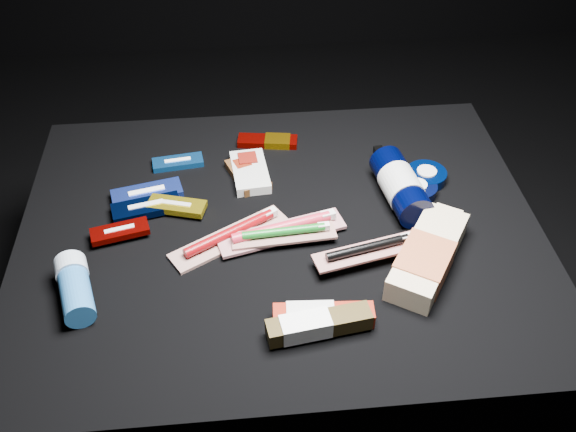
{
  "coord_description": "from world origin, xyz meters",
  "views": [
    {
      "loc": [
        -0.07,
        -0.88,
        1.23
      ],
      "look_at": [
        0.01,
        0.01,
        0.42
      ],
      "focal_mm": 40.0,
      "sensor_mm": 36.0,
      "label": 1
    }
  ],
  "objects": [
    {
      "name": "luna_bar_2",
      "position": [
        -0.25,
        0.07,
        0.41
      ],
      "size": [
        0.14,
        0.08,
        0.02
      ],
      "rotation": [
        0.0,
        0.0,
        0.23
      ],
      "color": "black",
      "rests_on": "cloth_table"
    },
    {
      "name": "toothbrush_pack_3",
      "position": [
        0.15,
        -0.1,
        0.43
      ],
      "size": [
        0.2,
        0.09,
        0.02
      ],
      "rotation": [
        0.0,
        0.0,
        0.23
      ],
      "color": "#A8A29C",
      "rests_on": "cloth_table"
    },
    {
      "name": "cream_tin_upper",
      "position": [
        0.31,
        0.11,
        0.41
      ],
      "size": [
        0.08,
        0.08,
        0.03
      ],
      "rotation": [
        0.0,
        0.0,
        0.3
      ],
      "color": "black",
      "rests_on": "cloth_table"
    },
    {
      "name": "deodorant_stick",
      "position": [
        -0.35,
        -0.14,
        0.43
      ],
      "size": [
        0.09,
        0.14,
        0.05
      ],
      "rotation": [
        0.0,
        0.0,
        0.28
      ],
      "color": "#286AAD",
      "rests_on": "cloth_table"
    },
    {
      "name": "toothbrush_pack_0",
      "position": [
        -0.09,
        -0.02,
        0.41
      ],
      "size": [
        0.23,
        0.16,
        0.03
      ],
      "rotation": [
        0.0,
        0.0,
        0.53
      ],
      "color": "beige",
      "rests_on": "cloth_table"
    },
    {
      "name": "power_bar",
      "position": [
        0.0,
        0.27,
        0.41
      ],
      "size": [
        0.13,
        0.06,
        0.02
      ],
      "rotation": [
        0.0,
        0.0,
        -0.15
      ],
      "color": "#720603",
      "rests_on": "cloth_table"
    },
    {
      "name": "luna_bar_4",
      "position": [
        -0.3,
        0.0,
        0.42
      ],
      "size": [
        0.11,
        0.06,
        0.01
      ],
      "rotation": [
        0.0,
        0.0,
        0.24
      ],
      "color": "#710603",
      "rests_on": "cloth_table"
    },
    {
      "name": "toothpaste_carton_red",
      "position": [
        0.04,
        -0.23,
        0.41
      ],
      "size": [
        0.16,
        0.05,
        0.03
      ],
      "rotation": [
        0.0,
        0.0,
        -0.06
      ],
      "color": "maroon",
      "rests_on": "cloth_table"
    },
    {
      "name": "toothpaste_carton_green",
      "position": [
        0.03,
        -0.25,
        0.42
      ],
      "size": [
        0.17,
        0.06,
        0.03
      ],
      "rotation": [
        0.0,
        0.0,
        0.14
      ],
      "color": "#372A0E",
      "rests_on": "cloth_table"
    },
    {
      "name": "luna_bar_0",
      "position": [
        -0.2,
        0.21,
        0.41
      ],
      "size": [
        0.11,
        0.05,
        0.01
      ],
      "rotation": [
        0.0,
        0.0,
        0.13
      ],
      "color": "#1454A0",
      "rests_on": "cloth_table"
    },
    {
      "name": "toothbrush_pack_2",
      "position": [
        0.01,
        -0.04,
        0.42
      ],
      "size": [
        0.19,
        0.06,
        0.02
      ],
      "rotation": [
        0.0,
        0.0,
        0.07
      ],
      "color": "#BCB3B0",
      "rests_on": "cloth_table"
    },
    {
      "name": "ground",
      "position": [
        0.0,
        0.0,
        0.0
      ],
      "size": [
        3.0,
        3.0,
        0.0
      ],
      "primitive_type": "plane",
      "color": "black",
      "rests_on": "ground"
    },
    {
      "name": "cream_tin_lower",
      "position": [
        0.28,
        0.07,
        0.41
      ],
      "size": [
        0.08,
        0.08,
        0.03
      ],
      "rotation": [
        0.0,
        0.0,
        -0.04
      ],
      "color": "black",
      "rests_on": "cloth_table"
    },
    {
      "name": "luna_bar_3",
      "position": [
        -0.2,
        0.07,
        0.41
      ],
      "size": [
        0.12,
        0.07,
        0.01
      ],
      "rotation": [
        0.0,
        0.0,
        -0.29
      ],
      "color": "gold",
      "rests_on": "cloth_table"
    },
    {
      "name": "clif_bar_0",
      "position": [
        -0.06,
        0.16,
        0.41
      ],
      "size": [
        0.09,
        0.12,
        0.02
      ],
      "rotation": [
        0.0,
        0.0,
        0.35
      ],
      "color": "#4E2E15",
      "rests_on": "cloth_table"
    },
    {
      "name": "bodywash_bottle",
      "position": [
        0.25,
        -0.12,
        0.42
      ],
      "size": [
        0.19,
        0.23,
        0.05
      ],
      "rotation": [
        0.0,
        0.0,
        -0.57
      ],
      "color": "beige",
      "rests_on": "cloth_table"
    },
    {
      "name": "cloth_table",
      "position": [
        0.0,
        0.0,
        0.2
      ],
      "size": [
        0.98,
        0.78,
        0.4
      ],
      "primitive_type": "cube",
      "color": "black",
      "rests_on": "ground"
    },
    {
      "name": "clif_bar_1",
      "position": [
        -0.05,
        0.17,
        0.41
      ],
      "size": [
        0.08,
        0.13,
        0.02
      ],
      "rotation": [
        0.0,
        0.0,
        0.09
      ],
      "color": "silver",
      "rests_on": "cloth_table"
    },
    {
      "name": "toothbrush_pack_1",
      "position": [
        0.0,
        -0.02,
        0.42
      ],
      "size": [
        0.24,
        0.11,
        0.03
      ],
      "rotation": [
        0.0,
        0.0,
        0.25
      ],
      "color": "beige",
      "rests_on": "cloth_table"
    },
    {
      "name": "luna_bar_1",
      "position": [
        -0.25,
        0.11,
        0.41
      ],
      "size": [
        0.14,
        0.08,
        0.02
      ],
      "rotation": [
        0.0,
        0.0,
        0.23
      ],
      "color": "#233DB1",
      "rests_on": "cloth_table"
    },
    {
      "name": "lotion_bottle",
      "position": [
        0.24,
        0.06,
        0.43
      ],
      "size": [
        0.09,
        0.23,
        0.07
      ],
      "rotation": [
        0.0,
        0.0,
        0.14
      ],
      "color": "black",
      "rests_on": "cloth_table"
    }
  ]
}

